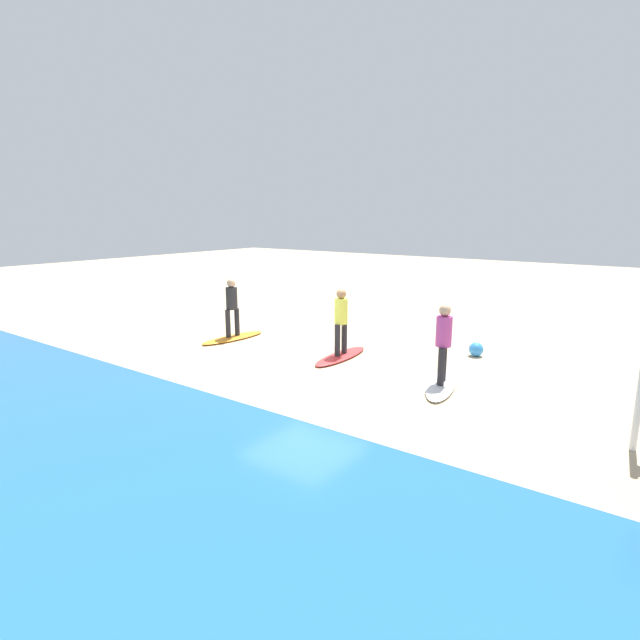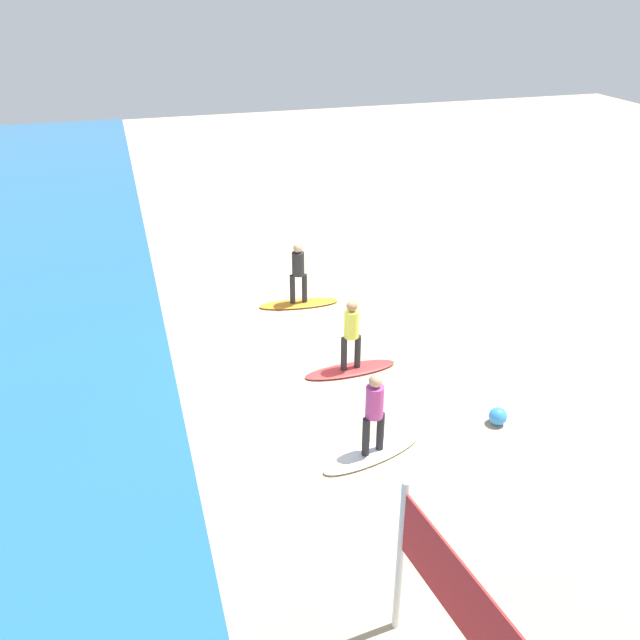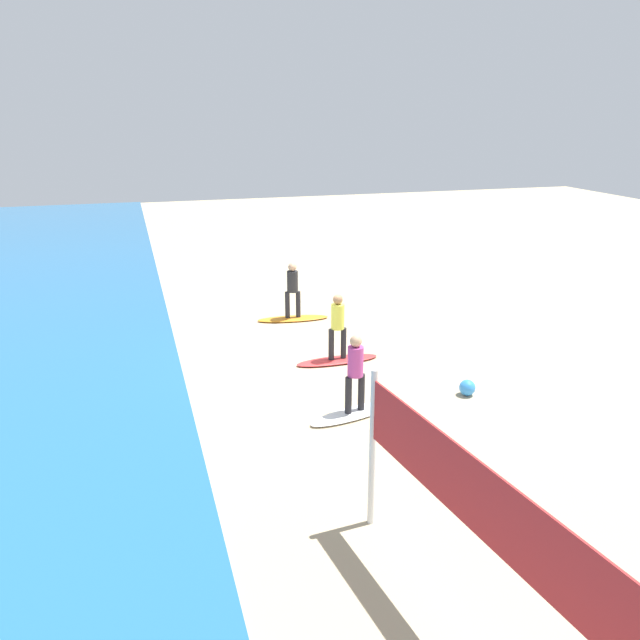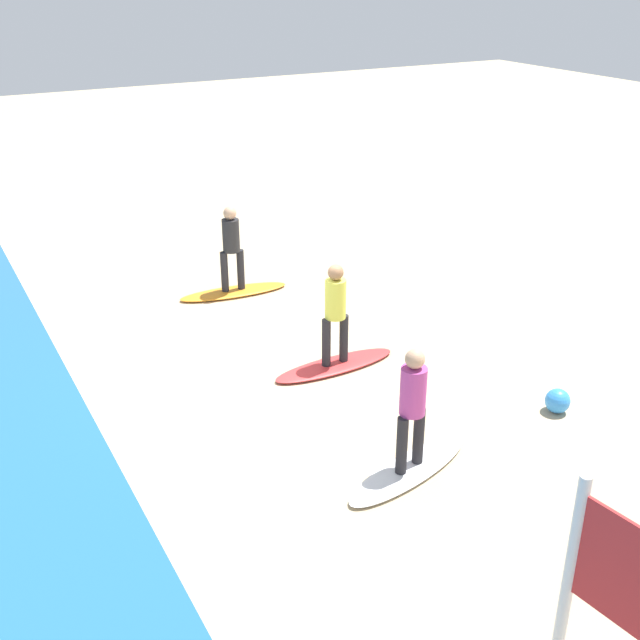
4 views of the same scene
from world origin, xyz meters
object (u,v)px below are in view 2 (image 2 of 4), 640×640
(surfer_red, at_px, (351,330))
(beach_ball, at_px, (498,416))
(surfboard_red, at_px, (350,370))
(surfboard_orange, at_px, (299,304))
(surfboard_white, at_px, (372,453))
(surfer_orange, at_px, (298,269))
(surfer_white, at_px, (374,408))

(surfer_red, xyz_separation_m, beach_ball, (-2.67, -2.11, -0.86))
(surfboard_red, height_order, surfboard_orange, same)
(surfboard_red, xyz_separation_m, surfer_red, (0.00, -0.00, 0.99))
(surfboard_white, xyz_separation_m, surfer_orange, (6.41, -0.34, 0.99))
(surfboard_red, bearing_deg, surfer_orange, -88.19)
(surfboard_white, height_order, surfer_white, surfer_white)
(surfer_white, height_order, surfer_orange, same)
(surfer_orange, bearing_deg, surfboard_red, -176.36)
(surfboard_white, height_order, beach_ball, beach_ball)
(surfer_white, distance_m, surfer_orange, 6.42)
(surfboard_red, bearing_deg, surfer_red, 178.17)
(surfer_red, distance_m, beach_ball, 3.51)
(surfboard_white, bearing_deg, surfer_orange, -108.59)
(surfboard_white, xyz_separation_m, surfboard_orange, (6.41, -0.34, 0.00))
(surfer_orange, relative_size, beach_ball, 4.60)
(surfer_white, xyz_separation_m, beach_ball, (0.20, -2.68, -0.86))
(surfer_white, distance_m, surfer_red, 2.92)
(surfer_white, bearing_deg, surfer_red, -11.14)
(surfer_red, bearing_deg, surfboard_white, 168.86)
(surfer_white, relative_size, surfer_red, 1.00)
(surfer_orange, bearing_deg, surfboard_orange, 0.00)
(surfer_red, bearing_deg, surfboard_orange, 3.64)
(surfer_red, bearing_deg, surfer_white, 168.86)
(surfer_white, relative_size, surfboard_orange, 0.78)
(surfboard_red, distance_m, beach_ball, 3.40)
(surfer_white, relative_size, surfboard_red, 0.78)
(surfboard_white, bearing_deg, beach_ball, 168.81)
(surfer_white, relative_size, beach_ball, 4.60)
(surfboard_white, distance_m, surfboard_red, 2.92)
(surfboard_orange, relative_size, surfer_orange, 1.28)
(surfer_orange, bearing_deg, surfboard_white, 176.96)
(surfer_red, height_order, surfboard_orange, surfer_red)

